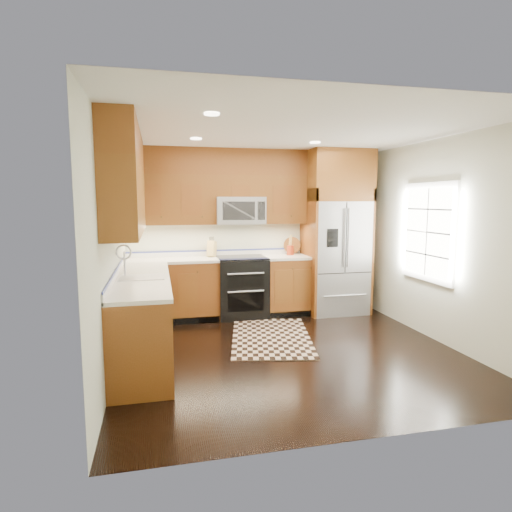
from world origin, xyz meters
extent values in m
plane|color=black|center=(0.00, 0.00, 0.00)|extent=(4.00, 4.00, 0.00)
cube|color=silver|center=(0.00, 2.00, 1.30)|extent=(4.00, 0.02, 2.60)
cube|color=silver|center=(-2.00, 0.00, 1.30)|extent=(0.02, 4.00, 2.60)
cube|color=silver|center=(2.00, 0.00, 1.30)|extent=(0.02, 4.00, 2.60)
cube|color=white|center=(1.98, 0.20, 1.40)|extent=(0.04, 1.10, 1.30)
cube|color=white|center=(1.97, 0.20, 1.40)|extent=(0.02, 0.95, 1.15)
cube|color=brown|center=(-1.31, 1.70, 0.45)|extent=(1.37, 0.60, 0.90)
cube|color=brown|center=(0.49, 1.70, 0.45)|extent=(0.72, 0.60, 0.90)
cube|color=brown|center=(-1.70, 0.20, 0.45)|extent=(0.60, 2.40, 0.90)
cube|color=silver|center=(-0.57, 1.70, 0.92)|extent=(2.85, 0.62, 0.04)
cube|color=silver|center=(-1.70, 0.20, 0.92)|extent=(0.62, 2.40, 0.04)
cube|color=brown|center=(-0.57, 1.83, 1.83)|extent=(2.85, 0.33, 0.75)
cube|color=brown|center=(-1.83, 0.20, 1.83)|extent=(0.33, 2.40, 0.75)
cube|color=brown|center=(-0.57, 1.83, 2.40)|extent=(2.85, 0.33, 0.40)
cube|color=brown|center=(-1.83, 0.20, 2.40)|extent=(0.33, 2.40, 0.40)
cube|color=black|center=(-0.25, 1.67, 0.46)|extent=(0.76, 0.64, 0.92)
cube|color=black|center=(-0.25, 1.67, 0.94)|extent=(0.76, 0.60, 0.02)
cube|color=black|center=(-0.25, 1.35, 0.62)|extent=(0.55, 0.01, 0.18)
cube|color=black|center=(-0.25, 1.35, 0.30)|extent=(0.55, 0.01, 0.28)
cylinder|color=#B2B2B7|center=(-0.25, 1.33, 0.74)|extent=(0.55, 0.02, 0.02)
cylinder|color=#B2B2B7|center=(-0.25, 1.33, 0.47)|extent=(0.55, 0.02, 0.02)
cube|color=#B2B2B7|center=(-0.25, 1.80, 1.66)|extent=(0.76, 0.40, 0.42)
cube|color=black|center=(-0.30, 1.60, 1.66)|extent=(0.50, 0.01, 0.28)
cube|color=#B2B2B7|center=(1.30, 1.63, 0.90)|extent=(0.90, 0.74, 1.80)
cube|color=black|center=(1.30, 1.26, 1.25)|extent=(0.01, 0.01, 1.08)
cube|color=black|center=(1.08, 1.25, 1.25)|extent=(0.18, 0.01, 0.28)
cube|color=brown|center=(0.83, 1.63, 1.00)|extent=(0.04, 0.74, 2.00)
cube|color=brown|center=(1.77, 1.63, 1.00)|extent=(0.04, 0.74, 2.00)
cube|color=brown|center=(1.30, 1.63, 2.20)|extent=(0.98, 0.74, 0.80)
cube|color=#B2B2B7|center=(-1.70, 0.20, 0.95)|extent=(0.50, 0.42, 0.02)
cylinder|color=#B2B2B7|center=(-1.90, 0.42, 1.08)|extent=(0.02, 0.02, 0.28)
torus|color=#B2B2B7|center=(-1.90, 0.34, 1.22)|extent=(0.18, 0.02, 0.18)
cube|color=black|center=(-0.07, 0.54, 0.01)|extent=(1.34, 1.87, 0.01)
cube|color=tan|center=(-0.69, 1.85, 1.06)|extent=(0.17, 0.19, 0.25)
cylinder|color=#A33014|center=(0.57, 1.77, 1.02)|extent=(0.14, 0.14, 0.15)
cylinder|color=brown|center=(0.66, 1.94, 0.95)|extent=(0.35, 0.35, 0.02)
camera|label=1|loc=(-1.51, -4.79, 1.81)|focal=30.00mm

